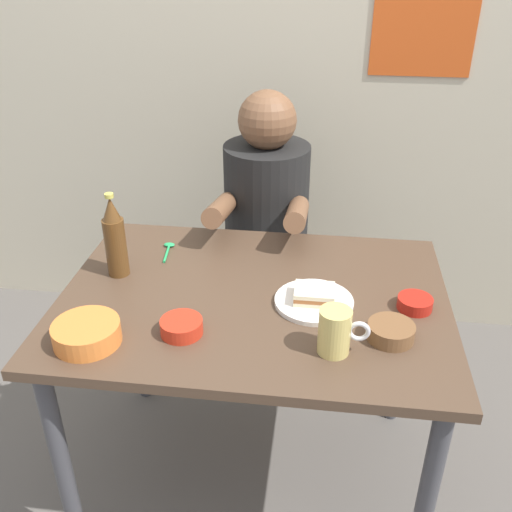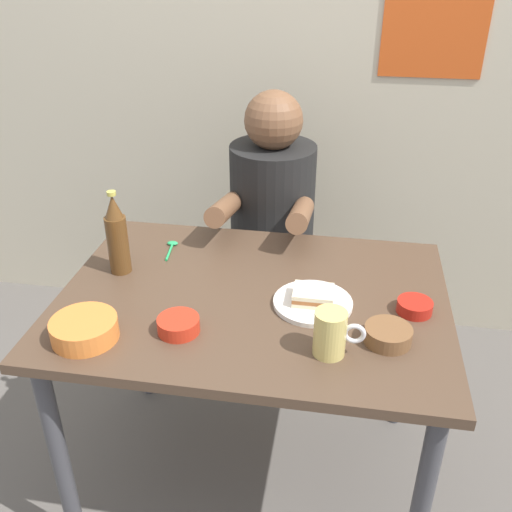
{
  "view_description": "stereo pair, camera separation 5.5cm",
  "coord_description": "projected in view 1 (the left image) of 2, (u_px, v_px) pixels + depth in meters",
  "views": [
    {
      "loc": [
        0.18,
        -1.36,
        1.64
      ],
      "look_at": [
        0.0,
        0.05,
        0.84
      ],
      "focal_mm": 40.3,
      "sensor_mm": 36.0,
      "label": 1
    },
    {
      "loc": [
        0.24,
        -1.35,
        1.64
      ],
      "look_at": [
        0.0,
        0.05,
        0.84
      ],
      "focal_mm": 40.3,
      "sensor_mm": 36.0,
      "label": 2
    }
  ],
  "objects": [
    {
      "name": "spoon",
      "position": [
        168.0,
        248.0,
        1.87
      ],
      "size": [
        0.04,
        0.12,
        0.01
      ],
      "color": "#26A559",
      "rests_on": "dining_table"
    },
    {
      "name": "condiment_bowl_brown",
      "position": [
        391.0,
        331.0,
        1.45
      ],
      "size": [
        0.12,
        0.12,
        0.04
      ],
      "color": "brown",
      "rests_on": "dining_table"
    },
    {
      "name": "person_seated",
      "position": [
        266.0,
        199.0,
        2.16
      ],
      "size": [
        0.33,
        0.56,
        0.72
      ],
      "color": "black",
      "rests_on": "stool"
    },
    {
      "name": "sandwich",
      "position": [
        314.0,
        294.0,
        1.58
      ],
      "size": [
        0.11,
        0.09,
        0.04
      ],
      "color": "beige",
      "rests_on": "plate_orange"
    },
    {
      "name": "beer_bottle",
      "position": [
        115.0,
        239.0,
        1.68
      ],
      "size": [
        0.06,
        0.06,
        0.26
      ],
      "color": "#593819",
      "rests_on": "dining_table"
    },
    {
      "name": "stool",
      "position": [
        266.0,
        290.0,
        2.38
      ],
      "size": [
        0.34,
        0.34,
        0.45
      ],
      "color": "#4C4C51",
      "rests_on": "ground"
    },
    {
      "name": "sauce_bowl_chili",
      "position": [
        181.0,
        326.0,
        1.47
      ],
      "size": [
        0.11,
        0.11,
        0.04
      ],
      "color": "red",
      "rests_on": "dining_table"
    },
    {
      "name": "beer_mug",
      "position": [
        336.0,
        331.0,
        1.39
      ],
      "size": [
        0.13,
        0.08,
        0.12
      ],
      "color": "#D1BC66",
      "rests_on": "dining_table"
    },
    {
      "name": "wall_back",
      "position": [
        288.0,
        32.0,
        2.27
      ],
      "size": [
        4.4,
        0.09,
        2.6
      ],
      "color": "#BCB299",
      "rests_on": "ground"
    },
    {
      "name": "dining_table",
      "position": [
        254.0,
        322.0,
        1.68
      ],
      "size": [
        1.1,
        0.8,
        0.74
      ],
      "color": "#4C3828",
      "rests_on": "ground"
    },
    {
      "name": "sambal_bowl_red",
      "position": [
        415.0,
        303.0,
        1.57
      ],
      "size": [
        0.1,
        0.1,
        0.03
      ],
      "color": "#B21E14",
      "rests_on": "dining_table"
    },
    {
      "name": "ground_plane",
      "position": [
        254.0,
        473.0,
        2.0
      ],
      "size": [
        6.0,
        6.0,
        0.0
      ],
      "primitive_type": "plane",
      "color": "#59544F"
    },
    {
      "name": "plate_orange",
      "position": [
        314.0,
        302.0,
        1.6
      ],
      "size": [
        0.22,
        0.22,
        0.01
      ],
      "primitive_type": "cylinder",
      "color": "silver",
      "rests_on": "dining_table"
    },
    {
      "name": "soup_bowl_orange",
      "position": [
        87.0,
        332.0,
        1.43
      ],
      "size": [
        0.17,
        0.17,
        0.05
      ],
      "color": "orange",
      "rests_on": "dining_table"
    }
  ]
}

